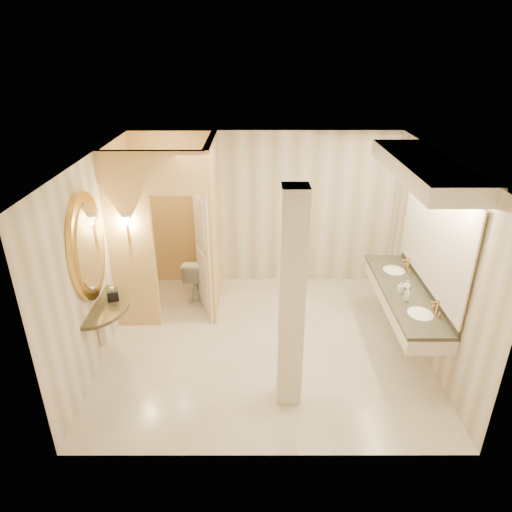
{
  "coord_description": "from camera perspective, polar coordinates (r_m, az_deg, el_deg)",
  "views": [
    {
      "loc": [
        -0.14,
        -5.48,
        3.99
      ],
      "look_at": [
        -0.13,
        0.2,
        1.31
      ],
      "focal_mm": 32.0,
      "sensor_mm": 36.0,
      "label": 1
    }
  ],
  "objects": [
    {
      "name": "wall_left",
      "position": [
        6.44,
        -19.2,
        -0.46
      ],
      "size": [
        0.02,
        4.0,
        2.7
      ],
      "primitive_type": "cube",
      "color": "beige",
      "rests_on": "floor"
    },
    {
      "name": "ceiling",
      "position": [
        5.64,
        1.36,
        11.99
      ],
      "size": [
        4.5,
        4.5,
        0.0
      ],
      "primitive_type": "plane",
      "rotation": [
        3.14,
        0.0,
        0.0
      ],
      "color": "silver",
      "rests_on": "wall_back"
    },
    {
      "name": "vanity",
      "position": [
        6.36,
        19.4,
        1.91
      ],
      "size": [
        0.75,
        2.44,
        2.09
      ],
      "color": "silver",
      "rests_on": "floor"
    },
    {
      "name": "soap_bottle_b",
      "position": [
        6.66,
        18.35,
        -3.44
      ],
      "size": [
        0.14,
        0.14,
        0.13
      ],
      "primitive_type": "imported",
      "rotation": [
        0.0,
        0.0,
        0.41
      ],
      "color": "silver",
      "rests_on": "vanity"
    },
    {
      "name": "wall_right",
      "position": [
        6.54,
        21.36,
        -0.44
      ],
      "size": [
        0.02,
        4.0,
        2.7
      ],
      "primitive_type": "cube",
      "color": "beige",
      "rests_on": "floor"
    },
    {
      "name": "pillar",
      "position": [
        5.13,
        4.47,
        -5.84
      ],
      "size": [
        0.29,
        0.29,
        2.7
      ],
      "primitive_type": "cube",
      "color": "silver",
      "rests_on": "floor"
    },
    {
      "name": "soap_bottle_a",
      "position": [
        6.55,
        17.64,
        -3.75
      ],
      "size": [
        0.08,
        0.09,
        0.15
      ],
      "primitive_type": "imported",
      "rotation": [
        0.0,
        0.0,
        0.32
      ],
      "color": "beige",
      "rests_on": "vanity"
    },
    {
      "name": "wall_back",
      "position": [
        7.94,
        0.94,
        5.79
      ],
      "size": [
        4.5,
        0.02,
        2.7
      ],
      "primitive_type": "cube",
      "color": "beige",
      "rests_on": "floor"
    },
    {
      "name": "toilet",
      "position": [
        7.85,
        -7.28,
        -2.49
      ],
      "size": [
        0.46,
        0.75,
        0.73
      ],
      "primitive_type": "imported",
      "rotation": [
        0.0,
        0.0,
        3.07
      ],
      "color": "white",
      "rests_on": "floor"
    },
    {
      "name": "floor",
      "position": [
        6.78,
        1.12,
        -10.81
      ],
      "size": [
        4.5,
        4.5,
        0.0
      ],
      "primitive_type": "plane",
      "color": "white",
      "rests_on": "ground"
    },
    {
      "name": "console_shelf",
      "position": [
        6.12,
        -19.89,
        -1.95
      ],
      "size": [
        1.07,
        1.07,
        1.99
      ],
      "color": "black",
      "rests_on": "floor"
    },
    {
      "name": "soap_bottle_c",
      "position": [
        6.35,
        18.35,
        -4.55
      ],
      "size": [
        0.08,
        0.08,
        0.19
      ],
      "primitive_type": "imported",
      "rotation": [
        0.0,
        0.0,
        -0.14
      ],
      "color": "#C6B28C",
      "rests_on": "vanity"
    },
    {
      "name": "tissue_box",
      "position": [
        6.36,
        -17.49,
        -4.65
      ],
      "size": [
        0.18,
        0.18,
        0.14
      ],
      "primitive_type": "cube",
      "rotation": [
        0.0,
        0.0,
        0.35
      ],
      "color": "black",
      "rests_on": "console_shelf"
    },
    {
      "name": "toilet_closet",
      "position": [
        7.03,
        -8.11,
        3.22
      ],
      "size": [
        1.5,
        1.55,
        2.7
      ],
      "color": "#EDCB7C",
      "rests_on": "floor"
    },
    {
      "name": "wall_sconce",
      "position": [
        6.58,
        -15.87,
        4.16
      ],
      "size": [
        0.14,
        0.14,
        0.42
      ],
      "color": "#CC8C41",
      "rests_on": "toilet_closet"
    },
    {
      "name": "wall_front",
      "position": [
        4.37,
        1.77,
        -11.91
      ],
      "size": [
        4.5,
        0.02,
        2.7
      ],
      "primitive_type": "cube",
      "color": "beige",
      "rests_on": "floor"
    }
  ]
}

